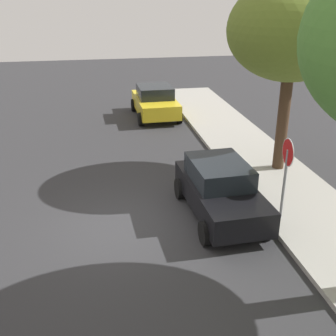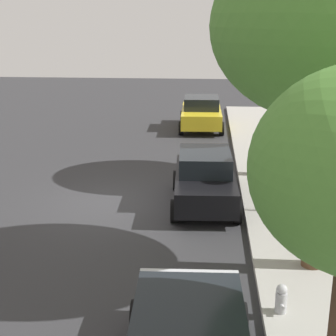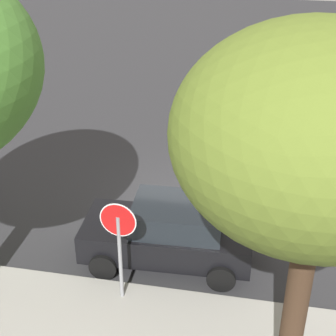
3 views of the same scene
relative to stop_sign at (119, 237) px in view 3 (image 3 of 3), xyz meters
name	(u,v)px [view 3 (image 3 of 3)]	position (x,y,z in m)	size (l,w,h in m)	color
ground_plane	(185,199)	(-0.67, -4.31, -1.71)	(60.00, 60.00, 0.00)	#2D2D30
stop_sign	(119,237)	(0.00, 0.00, 0.00)	(0.77, 0.08, 2.49)	gray
parked_car_black	(170,232)	(-0.75, -1.57, -0.91)	(3.99, 2.07, 1.58)	black
street_tree_mid_block	(314,137)	(-3.31, 1.33, 3.14)	(4.06, 4.06, 6.48)	#422D1E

